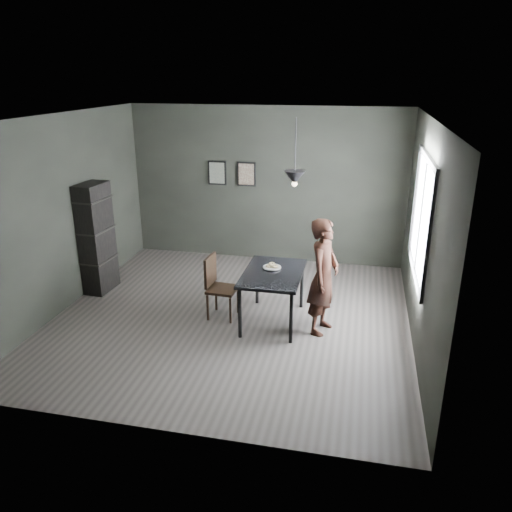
% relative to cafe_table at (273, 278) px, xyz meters
% --- Properties ---
extents(ground, '(5.00, 5.00, 0.00)m').
position_rel_cafe_table_xyz_m(ground, '(-0.60, 0.00, -0.67)').
color(ground, '#373330').
rests_on(ground, ground).
extents(back_wall, '(5.00, 0.10, 2.80)m').
position_rel_cafe_table_xyz_m(back_wall, '(-0.60, 2.50, 0.73)').
color(back_wall, black).
rests_on(back_wall, ground).
extents(ceiling, '(5.00, 5.00, 0.02)m').
position_rel_cafe_table_xyz_m(ceiling, '(-0.60, 0.00, 2.13)').
color(ceiling, silver).
rests_on(ceiling, ground).
extents(window_assembly, '(0.04, 1.96, 1.56)m').
position_rel_cafe_table_xyz_m(window_assembly, '(1.87, 0.20, 0.93)').
color(window_assembly, white).
rests_on(window_assembly, ground).
extents(cafe_table, '(0.80, 1.20, 0.75)m').
position_rel_cafe_table_xyz_m(cafe_table, '(0.00, 0.00, 0.00)').
color(cafe_table, black).
rests_on(cafe_table, ground).
extents(white_plate, '(0.23, 0.23, 0.01)m').
position_rel_cafe_table_xyz_m(white_plate, '(-0.04, 0.14, 0.08)').
color(white_plate, silver).
rests_on(white_plate, cafe_table).
extents(donut_pile, '(0.17, 0.13, 0.07)m').
position_rel_cafe_table_xyz_m(donut_pile, '(-0.04, 0.14, 0.12)').
color(donut_pile, beige).
rests_on(donut_pile, white_plate).
extents(woman, '(0.52, 0.66, 1.59)m').
position_rel_cafe_table_xyz_m(woman, '(0.70, -0.12, 0.12)').
color(woman, black).
rests_on(woman, ground).
extents(wood_chair, '(0.42, 0.42, 0.92)m').
position_rel_cafe_table_xyz_m(wood_chair, '(-0.81, 0.00, -0.15)').
color(wood_chair, black).
rests_on(wood_chair, ground).
extents(shelf_unit, '(0.36, 0.60, 1.75)m').
position_rel_cafe_table_xyz_m(shelf_unit, '(-2.92, 0.51, 0.20)').
color(shelf_unit, black).
rests_on(shelf_unit, ground).
extents(pendant_lamp, '(0.28, 0.28, 0.86)m').
position_rel_cafe_table_xyz_m(pendant_lamp, '(0.25, 0.10, 1.38)').
color(pendant_lamp, black).
rests_on(pendant_lamp, ground).
extents(framed_print_left, '(0.34, 0.04, 0.44)m').
position_rel_cafe_table_xyz_m(framed_print_left, '(-1.50, 2.47, 0.93)').
color(framed_print_left, black).
rests_on(framed_print_left, ground).
extents(framed_print_right, '(0.34, 0.04, 0.44)m').
position_rel_cafe_table_xyz_m(framed_print_right, '(-0.95, 2.47, 0.93)').
color(framed_print_right, black).
rests_on(framed_print_right, ground).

